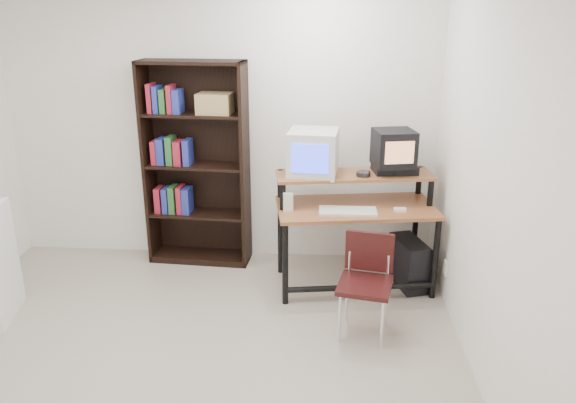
# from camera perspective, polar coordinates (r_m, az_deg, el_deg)

# --- Properties ---
(floor) EXTENTS (4.00, 4.00, 0.01)m
(floor) POSITION_cam_1_polar(r_m,az_deg,el_deg) (3.99, -11.57, -17.08)
(floor) COLOR #B6A997
(floor) RESTS_ON ground
(back_wall) EXTENTS (4.00, 0.01, 2.60)m
(back_wall) POSITION_cam_1_polar(r_m,az_deg,el_deg) (5.28, -6.95, 7.84)
(back_wall) COLOR white
(back_wall) RESTS_ON floor
(right_wall) EXTENTS (0.01, 4.00, 2.60)m
(right_wall) POSITION_cam_1_polar(r_m,az_deg,el_deg) (3.41, 21.16, 0.27)
(right_wall) COLOR white
(right_wall) RESTS_ON floor
(computer_desk) EXTENTS (1.41, 0.85, 0.98)m
(computer_desk) POSITION_cam_1_polar(r_m,az_deg,el_deg) (4.80, 6.85, -0.75)
(computer_desk) COLOR #9A5B32
(computer_desk) RESTS_ON floor
(crt_monitor) EXTENTS (0.44, 0.45, 0.38)m
(crt_monitor) POSITION_cam_1_polar(r_m,az_deg,el_deg) (4.75, 2.57, 4.96)
(crt_monitor) COLOR silver
(crt_monitor) RESTS_ON computer_desk
(vcr) EXTENTS (0.39, 0.31, 0.08)m
(vcr) POSITION_cam_1_polar(r_m,az_deg,el_deg) (4.90, 10.75, 3.27)
(vcr) COLOR black
(vcr) RESTS_ON computer_desk
(crt_tv) EXTENTS (0.38, 0.37, 0.30)m
(crt_tv) POSITION_cam_1_polar(r_m,az_deg,el_deg) (4.82, 10.69, 5.36)
(crt_tv) COLOR black
(crt_tv) RESTS_ON vcr
(cd_spindle) EXTENTS (0.13, 0.13, 0.05)m
(cd_spindle) POSITION_cam_1_polar(r_m,az_deg,el_deg) (4.75, 7.66, 2.73)
(cd_spindle) COLOR #26262B
(cd_spindle) RESTS_ON computer_desk
(keyboard) EXTENTS (0.47, 0.21, 0.03)m
(keyboard) POSITION_cam_1_polar(r_m,az_deg,el_deg) (4.62, 6.10, -1.07)
(keyboard) COLOR silver
(keyboard) RESTS_ON computer_desk
(mousepad) EXTENTS (0.26, 0.23, 0.01)m
(mousepad) POSITION_cam_1_polar(r_m,az_deg,el_deg) (4.74, 11.27, -0.99)
(mousepad) COLOR black
(mousepad) RESTS_ON computer_desk
(mouse) EXTENTS (0.10, 0.06, 0.03)m
(mouse) POSITION_cam_1_polar(r_m,az_deg,el_deg) (4.71, 11.30, -0.87)
(mouse) COLOR white
(mouse) RESTS_ON mousepad
(desk_speaker) EXTENTS (0.09, 0.09, 0.17)m
(desk_speaker) POSITION_cam_1_polar(r_m,az_deg,el_deg) (4.61, -0.01, -0.08)
(desk_speaker) COLOR silver
(desk_speaker) RESTS_ON computer_desk
(pc_tower) EXTENTS (0.32, 0.49, 0.42)m
(pc_tower) POSITION_cam_1_polar(r_m,az_deg,el_deg) (5.04, 12.15, -6.11)
(pc_tower) COLOR black
(pc_tower) RESTS_ON floor
(school_chair) EXTENTS (0.45, 0.45, 0.76)m
(school_chair) POSITION_cam_1_polar(r_m,az_deg,el_deg) (4.20, 7.98, -7.38)
(school_chair) COLOR black
(school_chair) RESTS_ON floor
(bookshelf) EXTENTS (0.96, 0.38, 1.89)m
(bookshelf) POSITION_cam_1_polar(r_m,az_deg,el_deg) (5.26, -9.26, 3.94)
(bookshelf) COLOR black
(bookshelf) RESTS_ON floor
(wall_outlet) EXTENTS (0.02, 0.08, 0.12)m
(wall_outlet) POSITION_cam_1_polar(r_m,az_deg,el_deg) (4.80, 15.74, -6.55)
(wall_outlet) COLOR beige
(wall_outlet) RESTS_ON right_wall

